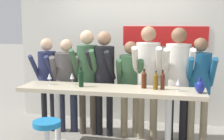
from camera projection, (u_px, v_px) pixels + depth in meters
The scene contains 19 objects.
back_wall at pixel (128, 58), 5.96m from camera, with size 4.32×0.12×2.41m.
tasting_table at pixel (111, 97), 4.57m from camera, with size 2.72×0.59×0.95m.
bar_stool at pixel (47, 137), 4.02m from camera, with size 0.38×0.38×0.65m.
person_far_left at pixel (47, 74), 5.37m from camera, with size 0.40×0.51×1.63m.
person_left at pixel (67, 76), 5.32m from camera, with size 0.54×0.61×1.61m.
person_center_left at pixel (87, 70), 5.18m from camera, with size 0.41×0.53×1.77m.
person_center at pixel (104, 71), 5.11m from camera, with size 0.44×0.56×1.75m.
person_center_right at pixel (130, 79), 5.07m from camera, with size 0.46×0.55×1.59m.
person_right at pixel (148, 70), 4.96m from camera, with size 0.46×0.58×1.83m.
person_far_right at pixel (178, 72), 4.86m from camera, with size 0.49×0.59×1.82m.
person_rightmost at pixel (199, 79), 4.82m from camera, with size 0.46×0.56×1.66m.
wine_bottle_0 at pixel (163, 81), 4.42m from camera, with size 0.06×0.06×0.28m.
wine_bottle_1 at pixel (81, 78), 4.60m from camera, with size 0.07×0.07×0.30m.
wine_bottle_2 at pixel (156, 81), 4.42m from camera, with size 0.07×0.07×0.26m.
wine_bottle_3 at pixel (144, 79), 4.51m from camera, with size 0.08×0.08×0.28m.
wine_glass_0 at pixel (50, 76), 4.77m from camera, with size 0.07×0.07×0.18m.
wine_glass_1 at pixel (72, 76), 4.78m from camera, with size 0.07×0.07×0.18m.
wine_glass_2 at pixel (178, 82), 4.31m from camera, with size 0.07×0.07×0.18m.
decorative_vase at pixel (200, 87), 4.20m from camera, with size 0.13×0.13×0.22m.
Camera 1 is at (0.97, -4.35, 1.90)m, focal length 50.00 mm.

